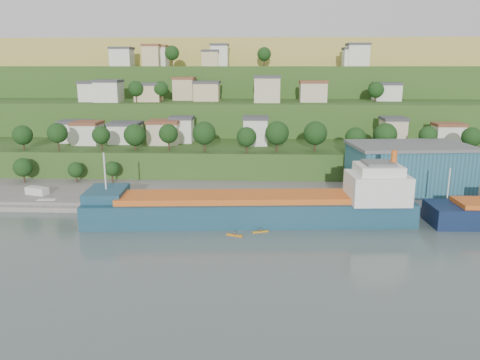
# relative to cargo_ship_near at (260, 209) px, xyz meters

# --- Properties ---
(ground) EXTENTS (500.00, 500.00, 0.00)m
(ground) POSITION_rel_cargo_ship_near_xyz_m (-6.19, -8.23, -3.06)
(ground) COLOR #4C5C59
(ground) RESTS_ON ground
(quay) EXTENTS (220.00, 26.00, 4.00)m
(quay) POSITION_rel_cargo_ship_near_xyz_m (13.81, 19.77, -3.06)
(quay) COLOR slate
(quay) RESTS_ON ground
(pebble_beach) EXTENTS (40.00, 18.00, 2.40)m
(pebble_beach) POSITION_rel_cargo_ship_near_xyz_m (-61.19, 13.77, -3.06)
(pebble_beach) COLOR slate
(pebble_beach) RESTS_ON ground
(hillside) EXTENTS (360.00, 211.37, 96.00)m
(hillside) POSITION_rel_cargo_ship_near_xyz_m (-6.22, 160.46, -2.98)
(hillside) COLOR #284719
(hillside) RESTS_ON ground
(cargo_ship_near) EXTENTS (75.27, 16.83, 19.17)m
(cargo_ship_near) POSITION_rel_cargo_ship_near_xyz_m (0.00, 0.00, 0.00)
(cargo_ship_near) COLOR #123A46
(cargo_ship_near) RESTS_ON ground
(warehouse) EXTENTS (32.93, 22.34, 12.80)m
(warehouse) POSITION_rel_cargo_ship_near_xyz_m (40.04, 22.77, 5.37)
(warehouse) COLOR navy
(warehouse) RESTS_ON quay
(caravan) EXTENTS (6.46, 4.29, 2.79)m
(caravan) POSITION_rel_cargo_ship_near_xyz_m (-58.91, 14.00, -0.47)
(caravan) COLOR silver
(caravan) RESTS_ON pebble_beach
(dinghy) EXTENTS (4.67, 2.09, 0.91)m
(dinghy) POSITION_rel_cargo_ship_near_xyz_m (-54.14, 9.08, -1.41)
(dinghy) COLOR silver
(dinghy) RESTS_ON pebble_beach
(kayak_orange) EXTENTS (3.60, 1.81, 0.90)m
(kayak_orange) POSITION_rel_cargo_ship_near_xyz_m (-5.25, -9.26, -2.80)
(kayak_orange) COLOR orange
(kayak_orange) RESTS_ON ground
(kayak_yellow) EXTENTS (3.56, 1.68, 0.89)m
(kayak_yellow) POSITION_rel_cargo_ship_near_xyz_m (0.19, -6.81, -2.80)
(kayak_yellow) COLOR #C48417
(kayak_yellow) RESTS_ON ground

